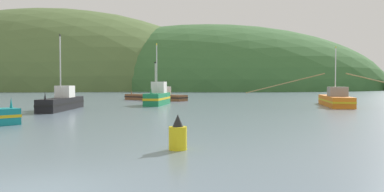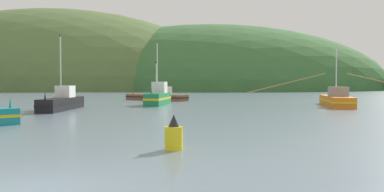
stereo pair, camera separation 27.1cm
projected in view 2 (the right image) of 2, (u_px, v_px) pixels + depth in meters
ground_plane at (29, 191)px, 9.56m from camera, size 600.00×600.00×0.00m
hill_far_right at (124, 88)px, 212.49m from camera, size 111.17×88.94×53.30m
hill_far_left at (202, 89)px, 182.16m from camera, size 162.75×130.20×58.13m
hill_mid_left at (57, 89)px, 181.88m from camera, size 166.05×132.84×71.95m
fishing_boat_green at (158, 97)px, 47.55m from camera, size 3.20×8.24×7.55m
fishing_boat_orange at (336, 100)px, 45.01m from camera, size 20.99×11.87×7.03m
fishing_boat_brown at (157, 96)px, 59.84m from camera, size 11.33×5.80×6.03m
fishing_boat_black at (63, 102)px, 38.64m from camera, size 4.56×10.07×7.54m
channel_buoy at (174, 135)px, 15.40m from camera, size 0.74×0.74×1.43m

